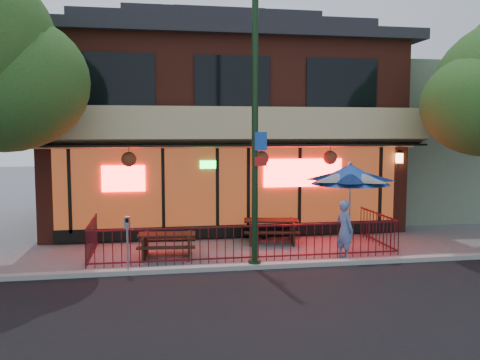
% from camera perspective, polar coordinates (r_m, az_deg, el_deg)
% --- Properties ---
extents(ground, '(80.00, 80.00, 0.00)m').
position_cam_1_polar(ground, '(13.43, 1.30, -9.36)').
color(ground, gray).
rests_on(ground, ground).
extents(curb, '(80.00, 0.25, 0.12)m').
position_cam_1_polar(curb, '(12.94, 1.73, -9.66)').
color(curb, '#999993').
rests_on(curb, ground).
extents(restaurant_building, '(12.96, 9.49, 8.05)m').
position_cam_1_polar(restaurant_building, '(20.02, -2.58, 7.44)').
color(restaurant_building, maroon).
rests_on(restaurant_building, ground).
extents(neighbor_building, '(6.00, 7.00, 6.00)m').
position_cam_1_polar(neighbor_building, '(23.45, 19.69, 4.08)').
color(neighbor_building, gray).
rests_on(neighbor_building, ground).
extents(patio_fence, '(8.44, 2.62, 1.00)m').
position_cam_1_polar(patio_fence, '(13.76, 0.91, -6.29)').
color(patio_fence, '#4B1017').
rests_on(patio_fence, ground).
extents(street_light, '(0.43, 0.32, 7.00)m').
position_cam_1_polar(street_light, '(12.59, 1.69, 4.16)').
color(street_light, black).
rests_on(street_light, ground).
extents(picnic_table_left, '(1.64, 1.31, 0.66)m').
position_cam_1_polar(picnic_table_left, '(14.11, -8.20, -6.87)').
color(picnic_table_left, '#311D11').
rests_on(picnic_table_left, ground).
extents(picnic_table_right, '(1.88, 1.56, 0.72)m').
position_cam_1_polar(picnic_table_right, '(15.83, 3.52, -5.33)').
color(picnic_table_right, black).
rests_on(picnic_table_right, ground).
extents(patio_umbrella, '(2.26, 2.26, 2.58)m').
position_cam_1_polar(patio_umbrella, '(15.04, 12.28, 0.64)').
color(patio_umbrella, gray).
rests_on(patio_umbrella, ground).
extents(pedestrian, '(0.57, 0.68, 1.60)m').
position_cam_1_polar(pedestrian, '(14.05, 11.66, -5.47)').
color(pedestrian, '#5775AF').
rests_on(pedestrian, ground).
extents(parking_meter_near, '(0.15, 0.14, 1.41)m').
position_cam_1_polar(parking_meter_near, '(12.53, -12.54, -6.09)').
color(parking_meter_near, '#999BA2').
rests_on(parking_meter_near, ground).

